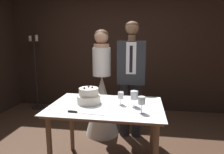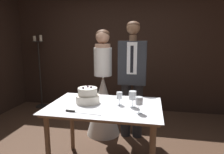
% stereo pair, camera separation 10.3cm
% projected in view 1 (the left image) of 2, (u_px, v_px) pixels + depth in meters
% --- Properties ---
extents(wall_back, '(5.03, 0.12, 2.71)m').
position_uv_depth(wall_back, '(119.00, 48.00, 4.34)').
color(wall_back, black).
rests_on(wall_back, ground_plane).
extents(cake_table, '(1.28, 0.85, 0.79)m').
position_uv_depth(cake_table, '(106.00, 113.00, 2.30)').
color(cake_table, '#8E6B4C').
rests_on(cake_table, ground_plane).
extents(tiered_cake, '(0.28, 0.28, 0.20)m').
position_uv_depth(tiered_cake, '(89.00, 96.00, 2.34)').
color(tiered_cake, silver).
rests_on(tiered_cake, cake_table).
extents(cake_knife, '(0.39, 0.06, 0.02)m').
position_uv_depth(cake_knife, '(79.00, 112.00, 2.04)').
color(cake_knife, silver).
rests_on(cake_knife, cake_table).
extents(wine_glass_near, '(0.08, 0.08, 0.18)m').
position_uv_depth(wine_glass_near, '(134.00, 96.00, 2.21)').
color(wine_glass_near, silver).
rests_on(wine_glass_near, cake_table).
extents(wine_glass_middle, '(0.07, 0.07, 0.15)m').
position_uv_depth(wine_glass_middle, '(121.00, 96.00, 2.28)').
color(wine_glass_middle, silver).
rests_on(wine_glass_middle, cake_table).
extents(wine_glass_far, '(0.08, 0.08, 0.17)m').
position_uv_depth(wine_glass_far, '(142.00, 101.00, 2.02)').
color(wine_glass_far, silver).
rests_on(wine_glass_far, cake_table).
extents(bride, '(0.54, 0.54, 1.68)m').
position_uv_depth(bride, '(102.00, 97.00, 3.20)').
color(bride, white).
rests_on(bride, ground_plane).
extents(groom, '(0.42, 0.25, 1.80)m').
position_uv_depth(groom, '(131.00, 75.00, 3.06)').
color(groom, '#282B30').
rests_on(groom, ground_plane).
extents(candle_stand, '(0.28, 0.28, 1.63)m').
position_uv_depth(candle_stand, '(36.00, 75.00, 4.42)').
color(candle_stand, black).
rests_on(candle_stand, ground_plane).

